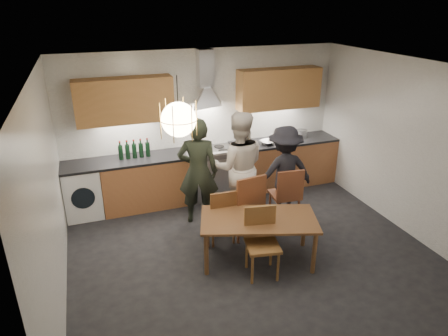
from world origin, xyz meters
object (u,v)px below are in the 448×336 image
object	(u,v)px
dining_table	(259,223)
chair_front	(261,237)
person_left	(198,172)
person_right	(284,172)
wine_bottles	(134,149)
stock_pot	(302,134)
mixing_bowl	(268,142)
person_mid	(238,167)
chair_back_left	(222,213)

from	to	relation	value
dining_table	chair_front	xyz separation A→B (m)	(-0.07, -0.24, -0.05)
chair_front	person_left	size ratio (longest dim) A/B	0.53
person_left	person_right	bearing A→B (deg)	-171.39
person_left	wine_bottles	world-z (taller)	person_left
stock_pot	chair_front	bearing A→B (deg)	-128.69
person_left	mixing_bowl	size ratio (longest dim) A/B	6.31
person_right	mixing_bowl	distance (m)	1.00
person_left	chair_front	bearing A→B (deg)	123.44
stock_pot	wine_bottles	size ratio (longest dim) A/B	0.38
chair_front	person_mid	distance (m)	1.49
person_right	wine_bottles	world-z (taller)	person_right
person_mid	mixing_bowl	world-z (taller)	person_mid
stock_pot	person_right	bearing A→B (deg)	-130.18
dining_table	mixing_bowl	bearing A→B (deg)	80.22
chair_back_left	person_right	distance (m)	1.36
person_mid	wine_bottles	distance (m)	1.78
wine_bottles	dining_table	bearing A→B (deg)	-58.40
person_right	stock_pot	xyz separation A→B (m)	(0.95, 1.12, 0.20)
dining_table	chair_back_left	bearing A→B (deg)	138.88
mixing_bowl	chair_front	bearing A→B (deg)	-116.83
wine_bottles	person_left	bearing A→B (deg)	-45.07
wine_bottles	stock_pot	bearing A→B (deg)	0.34
dining_table	stock_pot	xyz separation A→B (m)	(1.86, 2.17, 0.39)
person_right	mixing_bowl	bearing A→B (deg)	-97.51
chair_front	mixing_bowl	world-z (taller)	mixing_bowl
dining_table	person_left	distance (m)	1.40
stock_pot	wine_bottles	distance (m)	3.18
dining_table	chair_front	distance (m)	0.25
mixing_bowl	wine_bottles	size ratio (longest dim) A/B	0.53
chair_front	person_mid	xyz separation A→B (m)	(0.24, 1.43, 0.38)
dining_table	mixing_bowl	world-z (taller)	mixing_bowl
person_mid	person_left	bearing A→B (deg)	6.00
person_right	stock_pot	bearing A→B (deg)	-128.14
chair_back_left	stock_pot	size ratio (longest dim) A/B	4.46
person_mid	stock_pot	distance (m)	1.95
mixing_bowl	stock_pot	size ratio (longest dim) A/B	1.41
person_left	person_mid	bearing A→B (deg)	-170.46
chair_back_left	mixing_bowl	distance (m)	2.07
chair_back_left	person_left	size ratio (longest dim) A/B	0.50
mixing_bowl	stock_pot	xyz separation A→B (m)	(0.78, 0.15, 0.03)
chair_front	mixing_bowl	xyz separation A→B (m)	(1.14, 2.26, 0.41)
person_right	chair_front	bearing A→B (deg)	54.70
person_right	wine_bottles	distance (m)	2.50
person_right	stock_pot	size ratio (longest dim) A/B	7.83
dining_table	chair_front	bearing A→B (deg)	-87.81
person_mid	wine_bottles	bearing A→B (deg)	-17.51
person_right	wine_bottles	bearing A→B (deg)	-24.31
mixing_bowl	person_left	bearing A→B (deg)	-154.71
stock_pot	mixing_bowl	bearing A→B (deg)	-169.39
chair_front	stock_pot	size ratio (longest dim) A/B	4.67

